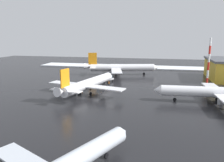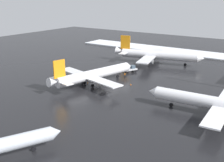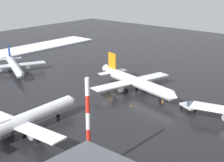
{
  "view_description": "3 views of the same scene",
  "coord_description": "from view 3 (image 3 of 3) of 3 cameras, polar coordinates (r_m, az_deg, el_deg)",
  "views": [
    {
      "loc": [
        -60.9,
        -13.91,
        18.31
      ],
      "look_at": [
        8.0,
        1.29,
        3.63
      ],
      "focal_mm": 35.0,
      "sensor_mm": 36.0,
      "label": 1
    },
    {
      "loc": [
        -59.9,
        -42.78,
        26.75
      ],
      "look_at": [
        4.65,
        1.48,
        2.29
      ],
      "focal_mm": 45.0,
      "sensor_mm": 36.0,
      "label": 2
    },
    {
      "loc": [
        60.41,
        -67.8,
        33.57
      ],
      "look_at": [
        -3.25,
        6.9,
        2.18
      ],
      "focal_mm": 55.0,
      "sensor_mm": 36.0,
      "label": 3
    }
  ],
  "objects": [
    {
      "name": "airplane_distant_tail",
      "position": [
        99.2,
        4.02,
        -0.18
      ],
      "size": [
        31.64,
        26.53,
        9.5
      ],
      "rotation": [
        0.0,
        0.0,
        6.05
      ],
      "color": "white",
      "rests_on": "ground_plane"
    },
    {
      "name": "airplane_far_rear",
      "position": [
        76.79,
        -14.44,
        -6.26
      ],
      "size": [
        26.06,
        31.43,
        9.33
      ],
      "rotation": [
        0.0,
        0.0,
        1.63
      ],
      "color": "white",
      "rests_on": "ground_plane"
    },
    {
      "name": "pushback_tug",
      "position": [
        88.74,
        12.66,
        -4.06
      ],
      "size": [
        5.1,
        3.95,
        2.5
      ],
      "rotation": [
        0.0,
        0.0,
        5.84
      ],
      "color": "silver",
      "rests_on": "ground_plane"
    },
    {
      "name": "airplane_parked_portside",
      "position": [
        122.97,
        -15.96,
        2.47
      ],
      "size": [
        25.18,
        21.41,
        7.98
      ],
      "rotation": [
        0.0,
        0.0,
        5.84
      ],
      "color": "silver",
      "rests_on": "ground_plane"
    },
    {
      "name": "ground_crew_beside_wing",
      "position": [
        103.15,
        4.1,
        -0.74
      ],
      "size": [
        0.36,
        0.36,
        1.71
      ],
      "rotation": [
        0.0,
        0.0,
        0.86
      ],
      "color": "black",
      "rests_on": "ground_plane"
    },
    {
      "name": "ground_crew_mid_apron",
      "position": [
        90.62,
        8.37,
        -3.55
      ],
      "size": [
        0.36,
        0.36,
        1.71
      ],
      "rotation": [
        0.0,
        0.0,
        2.55
      ],
      "color": "black",
      "rests_on": "ground_plane"
    },
    {
      "name": "traffic_cone_near_nose",
      "position": [
        101.87,
        4.63,
        -1.4
      ],
      "size": [
        0.36,
        0.36,
        0.55
      ],
      "primitive_type": "cone",
      "color": "orange",
      "rests_on": "ground_plane"
    },
    {
      "name": "traffic_cone_mid_line",
      "position": [
        89.45,
        3.19,
        -4.15
      ],
      "size": [
        0.36,
        0.36,
        0.55
      ],
      "primitive_type": "cone",
      "color": "orange",
      "rests_on": "ground_plane"
    },
    {
      "name": "ground_plane",
      "position": [
        96.82,
        -1.19,
        -2.56
      ],
      "size": [
        240.0,
        240.0,
        0.0
      ],
      "primitive_type": "plane",
      "color": "black"
    },
    {
      "name": "antenna_mast",
      "position": [
        57.04,
        -3.98,
        -7.98
      ],
      "size": [
        0.7,
        0.7,
        17.72
      ],
      "color": "red",
      "rests_on": "ground_plane"
    },
    {
      "name": "ground_crew_by_nose_gear",
      "position": [
        97.24,
        9.25,
        -2.09
      ],
      "size": [
        0.36,
        0.36,
        1.71
      ],
      "rotation": [
        0.0,
        0.0,
        1.11
      ],
      "color": "black",
      "rests_on": "ground_plane"
    }
  ]
}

